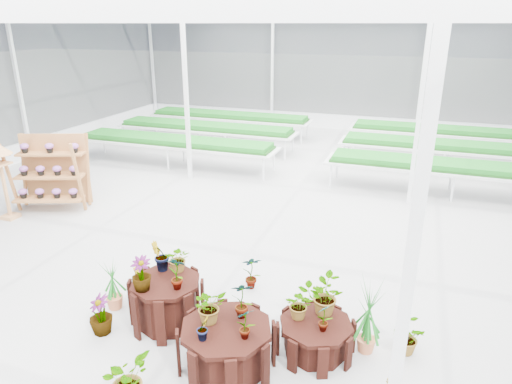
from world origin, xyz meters
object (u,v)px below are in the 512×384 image
(plinth_tall, at_px, (167,302))
(shelf_rack, at_px, (50,174))
(plinth_low, at_px, (316,337))
(bird_table, at_px, (3,181))
(plinth_mid, at_px, (227,348))

(plinth_tall, xyz_separation_m, shelf_rack, (-4.83, 3.08, 0.51))
(plinth_low, height_order, shelf_rack, shelf_rack)
(shelf_rack, relative_size, bird_table, 0.98)
(plinth_mid, relative_size, plinth_low, 1.19)
(shelf_rack, distance_m, bird_table, 0.99)
(plinth_mid, xyz_separation_m, plinth_low, (1.00, 0.70, -0.09))
(plinth_mid, distance_m, plinth_low, 1.22)
(bird_table, bearing_deg, plinth_low, -28.02)
(plinth_mid, xyz_separation_m, shelf_rack, (-6.03, 3.68, 0.55))
(plinth_mid, distance_m, bird_table, 7.17)
(plinth_tall, bearing_deg, bird_table, 157.36)
(plinth_mid, bearing_deg, plinth_low, 34.99)
(shelf_rack, bearing_deg, plinth_low, -43.34)
(plinth_tall, distance_m, bird_table, 5.84)
(plinth_mid, bearing_deg, plinth_tall, 153.43)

